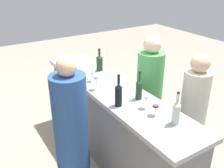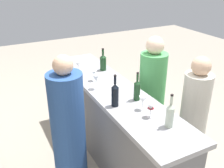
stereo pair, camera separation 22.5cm
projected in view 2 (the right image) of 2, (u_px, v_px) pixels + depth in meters
ground_plane at (112, 157)px, 3.39m from camera, size 12.00×12.00×0.00m
bar_counter at (112, 124)px, 3.18m from camera, size 2.56×0.55×1.00m
wine_bottle_leftmost_clear_pale at (170, 115)px, 2.22m from camera, size 0.07×0.07×0.31m
wine_bottle_second_left_near_black at (115, 94)px, 2.55m from camera, size 0.07×0.07×0.33m
wine_bottle_center_olive_green at (137, 90)px, 2.67m from camera, size 0.07×0.07×0.31m
wine_bottle_second_right_olive_green at (103, 62)px, 3.43m from camera, size 0.08×0.08×0.30m
wine_glass_near_left at (143, 100)px, 2.50m from camera, size 0.07×0.07×0.14m
wine_glass_near_center at (151, 108)px, 2.37m from camera, size 0.07×0.07×0.14m
wine_glass_near_right at (94, 73)px, 3.12m from camera, size 0.07×0.07×0.13m
wine_glass_far_left at (96, 79)px, 2.91m from camera, size 0.07×0.07×0.17m
wine_glass_far_center at (78, 65)px, 3.35m from camera, size 0.07×0.07×0.15m
person_left_guest at (193, 122)px, 2.92m from camera, size 0.35×0.35×1.44m
person_center_guest at (151, 98)px, 3.35m from camera, size 0.41×0.41×1.53m
person_right_guest at (68, 130)px, 2.72m from camera, size 0.41×0.41×1.53m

